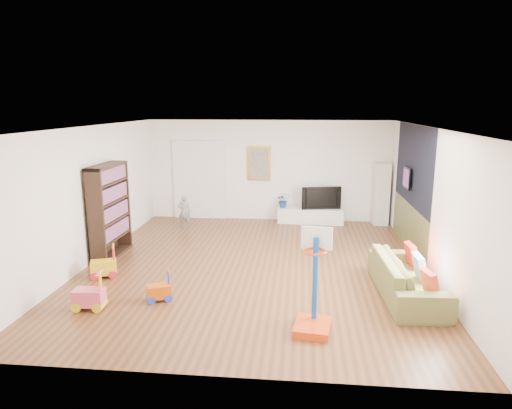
# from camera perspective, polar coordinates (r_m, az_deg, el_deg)

# --- Properties ---
(floor) EXTENTS (6.50, 7.50, 0.00)m
(floor) POSITION_cam_1_polar(r_m,az_deg,el_deg) (9.05, -0.26, -7.68)
(floor) COLOR brown
(floor) RESTS_ON ground
(ceiling) EXTENTS (6.50, 7.50, 0.00)m
(ceiling) POSITION_cam_1_polar(r_m,az_deg,el_deg) (8.51, -0.27, 9.66)
(ceiling) COLOR white
(ceiling) RESTS_ON ground
(wall_back) EXTENTS (6.50, 0.00, 2.70)m
(wall_back) POSITION_cam_1_polar(r_m,az_deg,el_deg) (12.36, 1.56, 4.24)
(wall_back) COLOR white
(wall_back) RESTS_ON ground
(wall_front) EXTENTS (6.50, 0.00, 2.70)m
(wall_front) POSITION_cam_1_polar(r_m,az_deg,el_deg) (5.10, -4.71, -7.84)
(wall_front) COLOR silver
(wall_front) RESTS_ON ground
(wall_left) EXTENTS (0.00, 7.50, 2.70)m
(wall_left) POSITION_cam_1_polar(r_m,az_deg,el_deg) (9.57, -20.00, 1.07)
(wall_left) COLOR white
(wall_left) RESTS_ON ground
(wall_right) EXTENTS (0.00, 7.50, 2.70)m
(wall_right) POSITION_cam_1_polar(r_m,az_deg,el_deg) (8.95, 20.91, 0.25)
(wall_right) COLOR white
(wall_right) RESTS_ON ground
(navy_accent) EXTENTS (0.01, 3.20, 1.70)m
(navy_accent) POSITION_cam_1_polar(r_m,az_deg,el_deg) (10.20, 19.05, 4.66)
(navy_accent) COLOR black
(navy_accent) RESTS_ON wall_right
(olive_wainscot) EXTENTS (0.01, 3.20, 1.00)m
(olive_wainscot) POSITION_cam_1_polar(r_m,az_deg,el_deg) (10.46, 18.52, -2.68)
(olive_wainscot) COLOR brown
(olive_wainscot) RESTS_ON wall_right
(doorway) EXTENTS (1.45, 0.06, 2.10)m
(doorway) POSITION_cam_1_polar(r_m,az_deg,el_deg) (12.65, -7.09, 2.97)
(doorway) COLOR white
(doorway) RESTS_ON ground
(painting_back) EXTENTS (0.62, 0.06, 0.92)m
(painting_back) POSITION_cam_1_polar(r_m,az_deg,el_deg) (12.31, 0.38, 5.16)
(painting_back) COLOR gold
(painting_back) RESTS_ON wall_back
(artwork_right) EXTENTS (0.04, 0.56, 0.46)m
(artwork_right) POSITION_cam_1_polar(r_m,az_deg,el_deg) (10.42, 18.34, 3.19)
(artwork_right) COLOR #7F3F8C
(artwork_right) RESTS_ON wall_right
(media_console) EXTENTS (1.75, 0.50, 0.40)m
(media_console) POSITION_cam_1_polar(r_m,az_deg,el_deg) (12.25, 6.84, -1.38)
(media_console) COLOR white
(media_console) RESTS_ON ground
(tall_cabinet) EXTENTS (0.40, 0.40, 1.63)m
(tall_cabinet) POSITION_cam_1_polar(r_m,az_deg,el_deg) (12.35, 15.36, 1.26)
(tall_cabinet) COLOR silver
(tall_cabinet) RESTS_ON ground
(bookshelf) EXTENTS (0.37, 1.33, 1.93)m
(bookshelf) POSITION_cam_1_polar(r_m,az_deg,el_deg) (9.82, -17.85, -0.80)
(bookshelf) COLOR #301E14
(bookshelf) RESTS_ON ground
(sofa) EXTENTS (0.97, 2.23, 0.64)m
(sofa) POSITION_cam_1_polar(r_m,az_deg,el_deg) (8.01, 18.35, -8.63)
(sofa) COLOR olive
(sofa) RESTS_ON ground
(basketball_hoop) EXTENTS (0.58, 0.67, 1.46)m
(basketball_hoop) POSITION_cam_1_polar(r_m,az_deg,el_deg) (6.40, 7.24, -9.54)
(basketball_hoop) COLOR red
(basketball_hoop) RESTS_ON ground
(ride_on_yellow) EXTENTS (0.52, 0.42, 0.60)m
(ride_on_yellow) POSITION_cam_1_polar(r_m,az_deg,el_deg) (8.84, -18.56, -6.81)
(ride_on_yellow) COLOR gold
(ride_on_yellow) RESTS_ON ground
(ride_on_orange) EXTENTS (0.44, 0.37, 0.50)m
(ride_on_orange) POSITION_cam_1_polar(r_m,az_deg,el_deg) (7.60, -12.06, -9.95)
(ride_on_orange) COLOR #CE4D06
(ride_on_orange) RESTS_ON ground
(ride_on_pink) EXTENTS (0.48, 0.31, 0.61)m
(ride_on_pink) POSITION_cam_1_polar(r_m,az_deg,el_deg) (7.59, -20.21, -10.08)
(ride_on_pink) COLOR #F45273
(ride_on_pink) RESTS_ON ground
(child) EXTENTS (0.34, 0.25, 0.84)m
(child) POSITION_cam_1_polar(r_m,az_deg,el_deg) (11.83, -8.96, -0.87)
(child) COLOR gray
(child) RESTS_ON ground
(tv) EXTENTS (1.06, 0.36, 0.61)m
(tv) POSITION_cam_1_polar(r_m,az_deg,el_deg) (12.15, 8.06, 0.90)
(tv) COLOR black
(tv) RESTS_ON media_console
(vase_plant) EXTENTS (0.42, 0.39, 0.39)m
(vase_plant) POSITION_cam_1_polar(r_m,az_deg,el_deg) (12.21, 3.45, 0.55)
(vase_plant) COLOR navy
(vase_plant) RESTS_ON media_console
(pillow_left) EXTENTS (0.17, 0.37, 0.36)m
(pillow_left) POSITION_cam_1_polar(r_m,az_deg,el_deg) (7.38, 20.89, -9.10)
(pillow_left) COLOR #CB4123
(pillow_left) RESTS_ON sofa
(pillow_center) EXTENTS (0.13, 0.42, 0.41)m
(pillow_center) POSITION_cam_1_polar(r_m,az_deg,el_deg) (7.99, 19.81, -7.38)
(pillow_center) COLOR silver
(pillow_center) RESTS_ON sofa
(pillow_right) EXTENTS (0.15, 0.41, 0.40)m
(pillow_right) POSITION_cam_1_polar(r_m,az_deg,el_deg) (8.57, 18.88, -5.96)
(pillow_right) COLOR red
(pillow_right) RESTS_ON sofa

